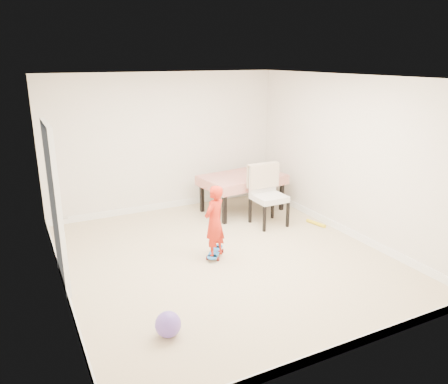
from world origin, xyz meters
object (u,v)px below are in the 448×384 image
dining_chair (269,196)px  skateboard (215,254)px  child (214,224)px  balloon (168,324)px  dining_table (242,193)px

dining_chair → skateboard: (-1.40, -0.74, -0.50)m
dining_chair → child: bearing=-151.4°
dining_chair → child: 1.65m
balloon → dining_table: bearing=50.1°
dining_table → child: (-1.37, -1.66, 0.19)m
dining_table → child: child is taller
child → balloon: 1.97m
child → balloon: size_ratio=3.88×
dining_chair → balloon: 3.55m
dining_table → skateboard: (-1.33, -1.59, -0.31)m
skateboard → balloon: (-1.29, -1.54, 0.10)m
skateboard → balloon: bearing=178.7°
dining_chair → skateboard: size_ratio=2.01×
dining_table → balloon: (-2.62, -3.13, -0.21)m
dining_chair → balloon: bearing=-140.3°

